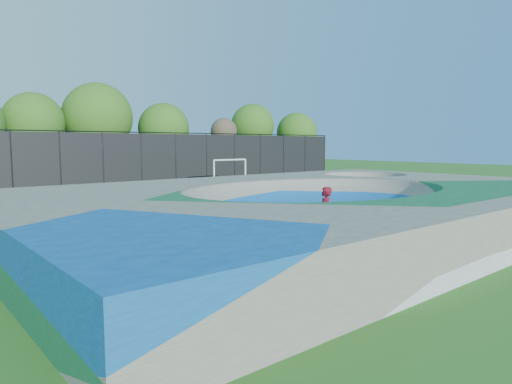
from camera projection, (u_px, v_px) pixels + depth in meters
ground at (318, 226)px, 17.27m from camera, size 120.00×120.00×0.00m
skate_deck at (318, 207)px, 17.19m from camera, size 22.00×14.00×1.50m
skater at (325, 214)px, 14.50m from camera, size 0.76×0.67×1.75m
skateboard at (324, 240)px, 14.59m from camera, size 0.81×0.48×0.05m
soccer_goal at (230, 167)px, 33.95m from camera, size 3.02×0.12×2.00m
fence at (103, 158)px, 33.08m from camera, size 48.09×0.09×4.04m
treeline at (54, 123)px, 35.59m from camera, size 52.56×7.64×8.25m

